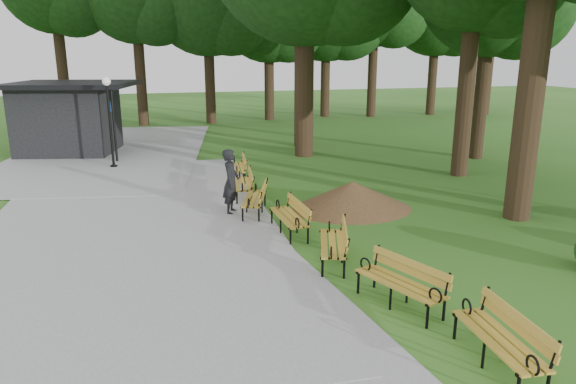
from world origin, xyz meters
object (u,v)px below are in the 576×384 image
object	(u,v)px
bench_6	(237,168)
bench_4	(254,199)
bench_1	(400,284)
bench_5	(243,184)
dirt_mound	(352,195)
bench_2	(332,244)
bench_3	(289,217)
lamp_post	(108,104)
bench_0	(499,339)
kiosk	(68,118)
person	(231,182)

from	to	relation	value
bench_6	bench_4	bearing A→B (deg)	3.31
bench_1	bench_5	xyz separation A→B (m)	(-1.35, 7.98, 0.00)
dirt_mound	bench_5	xyz separation A→B (m)	(-2.87, 2.06, 0.03)
bench_2	bench_3	bearing A→B (deg)	-150.37
lamp_post	bench_0	world-z (taller)	lamp_post
bench_0	bench_1	bearing A→B (deg)	-162.18
lamp_post	bench_2	xyz separation A→B (m)	(5.01, -11.47, -2.07)
bench_3	kiosk	bearing A→B (deg)	-155.36
bench_6	bench_1	bearing A→B (deg)	12.86
lamp_post	bench_3	size ratio (longest dim) A/B	1.86
person	bench_3	bearing A→B (deg)	-129.87
bench_1	bench_3	size ratio (longest dim) A/B	1.00
lamp_post	bench_1	size ratio (longest dim) A/B	1.86
bench_5	dirt_mound	bearing A→B (deg)	61.83
bench_3	bench_5	distance (m)	3.71
bench_0	bench_5	size ratio (longest dim) A/B	1.00
lamp_post	bench_4	distance (m)	8.80
bench_0	bench_6	bearing A→B (deg)	-168.56
person	bench_6	distance (m)	4.14
person	bench_0	world-z (taller)	person
kiosk	bench_2	distance (m)	16.86
kiosk	bench_3	xyz separation A→B (m)	(6.61, -13.22, -1.15)
dirt_mound	bench_6	xyz separation A→B (m)	(-2.60, 4.52, 0.03)
dirt_mound	bench_0	size ratio (longest dim) A/B	1.56
bench_0	bench_3	bearing A→B (deg)	-163.72
bench_0	bench_4	world-z (taller)	same
person	bench_6	size ratio (longest dim) A/B	0.98
kiosk	bench_3	bearing A→B (deg)	-50.46
bench_1	bench_5	world-z (taller)	same
bench_2	dirt_mound	bearing A→B (deg)	170.34
bench_0	bench_2	size ratio (longest dim) A/B	1.00
dirt_mound	bench_1	bearing A→B (deg)	-104.38
kiosk	bench_6	distance (m)	9.61
person	bench_4	world-z (taller)	person
bench_5	bench_2	bearing A→B (deg)	16.34
bench_4	bench_5	xyz separation A→B (m)	(0.00, 1.77, 0.00)
bench_1	bench_6	world-z (taller)	same
person	kiosk	size ratio (longest dim) A/B	0.37
bench_1	bench_2	xyz separation A→B (m)	(-0.46, 2.24, 0.00)
person	bench_6	bearing A→B (deg)	10.15
person	bench_3	world-z (taller)	person
bench_0	bench_1	size ratio (longest dim) A/B	1.00
bench_2	bench_4	distance (m)	4.07
lamp_post	bench_1	world-z (taller)	lamp_post
bench_0	bench_3	world-z (taller)	same
bench_5	bench_0	bearing A→B (deg)	17.96
bench_2	kiosk	bearing A→B (deg)	-136.80
person	bench_1	world-z (taller)	person
kiosk	bench_1	bearing A→B (deg)	-53.92
lamp_post	bench_1	bearing A→B (deg)	-68.25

